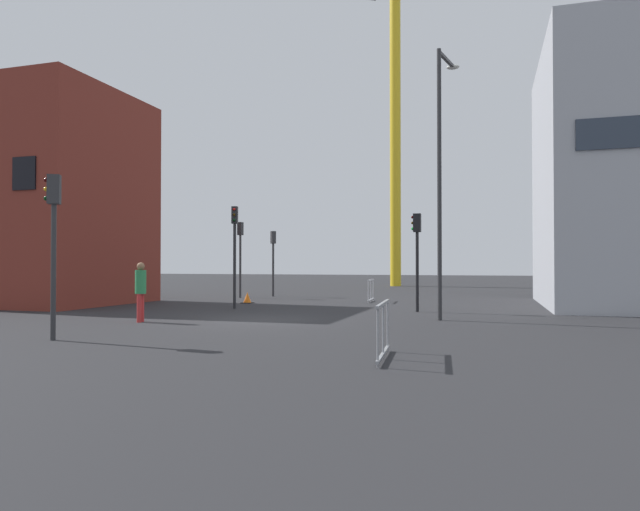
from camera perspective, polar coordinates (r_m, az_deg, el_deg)
ground at (r=18.33m, az=-6.55°, el=-6.54°), size 160.00×160.00×0.00m
brick_building at (r=28.99m, az=-26.19°, el=5.10°), size 7.83×7.10×9.58m
construction_crane at (r=49.85m, az=7.83°, el=18.69°), size 10.49×17.30×28.37m
streetlamp_tall at (r=18.99m, az=12.18°, el=9.06°), size 0.64×1.71×8.80m
traffic_light_verge at (r=23.24m, az=-8.65°, el=1.54°), size 0.31×0.39×4.17m
traffic_light_far at (r=31.83m, az=-4.78°, el=0.33°), size 0.37×0.37×3.68m
traffic_light_crosswalk at (r=14.80m, az=-25.41°, el=2.46°), size 0.39×0.35×3.94m
traffic_light_near at (r=30.73m, az=-8.07°, el=0.85°), size 0.27×0.38×4.09m
traffic_light_island at (r=21.70m, az=9.81°, el=1.01°), size 0.37×0.25×3.74m
pedestrian_walking at (r=18.45m, az=-17.72°, el=-3.06°), size 0.34×0.34×1.87m
safety_barrier_front at (r=27.21m, az=5.17°, el=-3.52°), size 0.18×1.88×1.08m
safety_barrier_mid_span at (r=10.82m, az=6.41°, el=-7.47°), size 0.22×2.03×1.08m
traffic_cone_orange at (r=26.49m, az=-7.38°, el=-4.31°), size 0.50×0.50×0.51m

